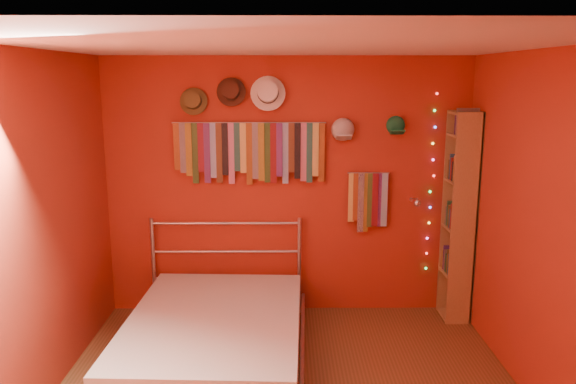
{
  "coord_description": "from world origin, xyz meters",
  "views": [
    {
      "loc": [
        -0.03,
        -3.59,
        2.31
      ],
      "look_at": [
        0.0,
        0.9,
        1.38
      ],
      "focal_mm": 35.0,
      "sensor_mm": 36.0,
      "label": 1
    }
  ],
  "objects_px": {
    "reading_lamp": "(416,202)",
    "bed": "(215,338)",
    "bookshelf": "(463,216)",
    "tie_rack": "(250,150)"
  },
  "relations": [
    {
      "from": "reading_lamp",
      "to": "bed",
      "type": "distance_m",
      "value": 2.21
    },
    {
      "from": "bookshelf",
      "to": "reading_lamp",
      "type": "bearing_deg",
      "value": -179.02
    },
    {
      "from": "bookshelf",
      "to": "bed",
      "type": "relative_size",
      "value": 0.98
    },
    {
      "from": "bookshelf",
      "to": "bed",
      "type": "distance_m",
      "value": 2.55
    },
    {
      "from": "tie_rack",
      "to": "reading_lamp",
      "type": "relative_size",
      "value": 4.94
    },
    {
      "from": "tie_rack",
      "to": "bed",
      "type": "relative_size",
      "value": 0.71
    },
    {
      "from": "bookshelf",
      "to": "bed",
      "type": "height_order",
      "value": "bookshelf"
    },
    {
      "from": "reading_lamp",
      "to": "bookshelf",
      "type": "relative_size",
      "value": 0.15
    },
    {
      "from": "bed",
      "to": "bookshelf",
      "type": "bearing_deg",
      "value": 23.87
    },
    {
      "from": "tie_rack",
      "to": "bed",
      "type": "xyz_separation_m",
      "value": [
        -0.25,
        -1.05,
        -1.4
      ]
    }
  ]
}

